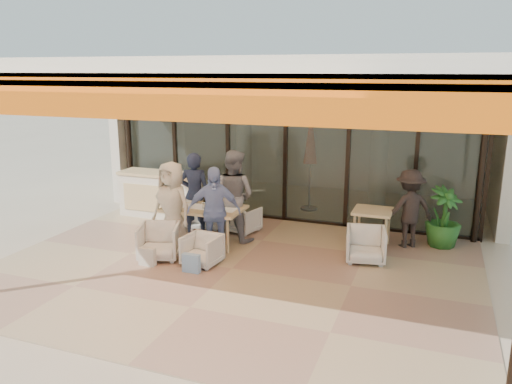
% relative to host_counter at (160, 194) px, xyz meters
% --- Properties ---
extents(ground, '(70.00, 70.00, 0.00)m').
position_rel_host_counter_xyz_m(ground, '(2.73, -2.30, -0.53)').
color(ground, '#C6B293').
rests_on(ground, ground).
extents(terrace_floor, '(8.00, 6.00, 0.01)m').
position_rel_host_counter_xyz_m(terrace_floor, '(2.73, -2.30, -0.53)').
color(terrace_floor, tan).
rests_on(terrace_floor, ground).
extents(terrace_structure, '(8.00, 6.00, 3.40)m').
position_rel_host_counter_xyz_m(terrace_structure, '(2.73, -2.56, 2.72)').
color(terrace_structure, silver).
rests_on(terrace_structure, ground).
extents(glass_storefront, '(8.08, 0.10, 3.20)m').
position_rel_host_counter_xyz_m(glass_storefront, '(2.73, 0.70, 1.07)').
color(glass_storefront, '#9EADA3').
rests_on(glass_storefront, ground).
extents(interior_block, '(9.05, 3.62, 3.52)m').
position_rel_host_counter_xyz_m(interior_block, '(2.74, 3.02, 1.70)').
color(interior_block, silver).
rests_on(interior_block, ground).
extents(host_counter, '(1.85, 0.65, 1.04)m').
position_rel_host_counter_xyz_m(host_counter, '(0.00, 0.00, 0.00)').
color(host_counter, silver).
rests_on(host_counter, ground).
extents(dining_table, '(1.50, 0.90, 0.93)m').
position_rel_host_counter_xyz_m(dining_table, '(1.75, -1.32, 0.16)').
color(dining_table, '#DFC888').
rests_on(dining_table, ground).
extents(chair_far_left, '(0.75, 0.72, 0.66)m').
position_rel_host_counter_xyz_m(chair_far_left, '(1.33, -0.37, -0.20)').
color(chair_far_left, white).
rests_on(chair_far_left, ground).
extents(chair_far_right, '(0.70, 0.68, 0.60)m').
position_rel_host_counter_xyz_m(chair_far_right, '(2.17, -0.37, -0.23)').
color(chair_far_right, white).
rests_on(chair_far_right, ground).
extents(chair_near_left, '(0.86, 0.84, 0.70)m').
position_rel_host_counter_xyz_m(chair_near_left, '(1.33, -2.27, -0.18)').
color(chair_near_left, white).
rests_on(chair_near_left, ground).
extents(chair_near_right, '(0.63, 0.60, 0.60)m').
position_rel_host_counter_xyz_m(chair_near_right, '(2.17, -2.27, -0.23)').
color(chair_near_right, white).
rests_on(chair_near_right, ground).
extents(diner_navy, '(0.69, 0.53, 1.70)m').
position_rel_host_counter_xyz_m(diner_navy, '(1.33, -0.87, 0.32)').
color(diner_navy, '#192137').
rests_on(diner_navy, ground).
extents(diner_grey, '(0.97, 0.81, 1.79)m').
position_rel_host_counter_xyz_m(diner_grey, '(2.17, -0.87, 0.37)').
color(diner_grey, slate).
rests_on(diner_grey, ground).
extents(diner_cream, '(0.90, 0.68, 1.67)m').
position_rel_host_counter_xyz_m(diner_cream, '(1.33, -1.77, 0.30)').
color(diner_cream, beige).
rests_on(diner_cream, ground).
extents(diner_periwinkle, '(1.04, 0.71, 1.64)m').
position_rel_host_counter_xyz_m(diner_periwinkle, '(2.17, -1.77, 0.29)').
color(diner_periwinkle, '#7A90CC').
rests_on(diner_periwinkle, ground).
extents(tote_bag_cream, '(0.30, 0.10, 0.34)m').
position_rel_host_counter_xyz_m(tote_bag_cream, '(1.33, -2.67, -0.36)').
color(tote_bag_cream, silver).
rests_on(tote_bag_cream, ground).
extents(tote_bag_blue, '(0.30, 0.10, 0.34)m').
position_rel_host_counter_xyz_m(tote_bag_blue, '(2.17, -2.67, -0.36)').
color(tote_bag_blue, '#99BFD8').
rests_on(tote_bag_blue, ground).
extents(side_table, '(0.70, 0.70, 0.74)m').
position_rel_host_counter_xyz_m(side_table, '(4.78, -0.39, 0.11)').
color(side_table, '#DFC888').
rests_on(side_table, ground).
extents(side_chair, '(0.76, 0.73, 0.68)m').
position_rel_host_counter_xyz_m(side_chair, '(4.78, -1.14, -0.19)').
color(side_chair, white).
rests_on(side_chair, ground).
extents(standing_woman, '(1.12, 0.99, 1.50)m').
position_rel_host_counter_xyz_m(standing_woman, '(5.41, -0.12, 0.22)').
color(standing_woman, black).
rests_on(standing_woman, ground).
extents(potted_palm, '(0.92, 0.92, 1.16)m').
position_rel_host_counter_xyz_m(potted_palm, '(6.02, 0.11, 0.05)').
color(potted_palm, '#1E5919').
rests_on(potted_palm, ground).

